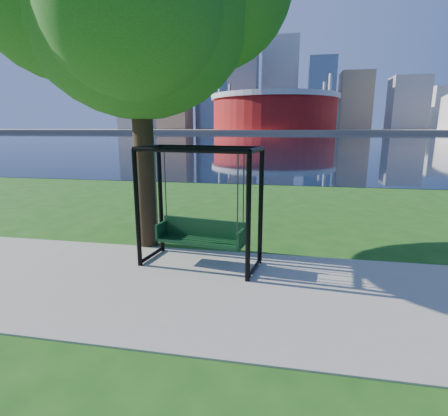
# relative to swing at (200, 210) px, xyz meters

# --- Properties ---
(ground) EXTENTS (900.00, 900.00, 0.00)m
(ground) POSITION_rel_swing_xyz_m (0.56, -0.63, -1.24)
(ground) COLOR #1E5114
(ground) RESTS_ON ground
(path) EXTENTS (120.00, 4.00, 0.03)m
(path) POSITION_rel_swing_xyz_m (0.56, -1.13, -1.23)
(path) COLOR #9E937F
(path) RESTS_ON ground
(river) EXTENTS (900.00, 180.00, 0.02)m
(river) POSITION_rel_swing_xyz_m (0.56, 101.37, -1.23)
(river) COLOR black
(river) RESTS_ON ground
(far_bank) EXTENTS (900.00, 228.00, 2.00)m
(far_bank) POSITION_rel_swing_xyz_m (0.56, 305.37, -0.24)
(far_bank) COLOR #937F60
(far_bank) RESTS_ON ground
(stadium) EXTENTS (83.00, 83.00, 32.00)m
(stadium) POSITION_rel_swing_xyz_m (-9.44, 234.37, 12.98)
(stadium) COLOR maroon
(stadium) RESTS_ON far_bank
(skyline) EXTENTS (392.00, 66.00, 96.50)m
(skyline) POSITION_rel_swing_xyz_m (-3.71, 318.76, 34.65)
(skyline) COLOR gray
(skyline) RESTS_ON far_bank
(swing) EXTENTS (2.65, 1.46, 2.57)m
(swing) POSITION_rel_swing_xyz_m (0.00, 0.00, 0.00)
(swing) COLOR black
(swing) RESTS_ON ground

